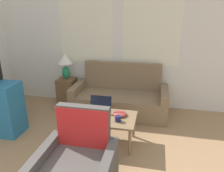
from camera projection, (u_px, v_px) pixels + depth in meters
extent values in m
cube|color=white|center=(121.00, 44.00, 4.39)|extent=(6.27, 0.05, 2.60)
cube|color=white|center=(86.00, 30.00, 4.42)|extent=(1.10, 0.01, 1.30)
cube|color=white|center=(151.00, 32.00, 4.17)|extent=(1.10, 0.01, 1.30)
cube|color=#846B4C|center=(119.00, 104.00, 4.30)|extent=(1.56, 0.80, 0.40)
cube|color=#846B4C|center=(122.00, 85.00, 4.52)|extent=(1.56, 0.12, 0.95)
cube|color=#846B4C|center=(78.00, 97.00, 4.44)|extent=(0.14, 0.80, 0.55)
cube|color=#846B4C|center=(164.00, 104.00, 4.11)|extent=(0.14, 0.80, 0.55)
cube|color=#514C47|center=(85.00, 142.00, 2.60)|extent=(0.61, 0.10, 0.95)
cube|color=#514C47|center=(43.00, 172.00, 2.39)|extent=(0.10, 0.84, 0.56)
cube|color=red|center=(83.00, 136.00, 2.51)|extent=(0.61, 0.01, 0.68)
cube|color=brown|center=(67.00, 92.00, 4.68)|extent=(0.36, 0.36, 0.58)
ellipsoid|color=#1E8451|center=(66.00, 73.00, 4.54)|extent=(0.16, 0.16, 0.27)
cylinder|color=tan|center=(65.00, 65.00, 4.48)|extent=(0.02, 0.02, 0.06)
cone|color=white|center=(65.00, 58.00, 4.44)|extent=(0.30, 0.30, 0.21)
cube|color=#8E704C|center=(102.00, 117.00, 3.28)|extent=(1.00, 0.58, 0.03)
cylinder|color=#8E704C|center=(69.00, 135.00, 3.22)|extent=(0.04, 0.04, 0.41)
cylinder|color=#8E704C|center=(130.00, 142.00, 3.05)|extent=(0.04, 0.04, 0.41)
cylinder|color=#8E704C|center=(80.00, 120.00, 3.67)|extent=(0.04, 0.04, 0.41)
cylinder|color=#8E704C|center=(134.00, 125.00, 3.49)|extent=(0.04, 0.04, 0.41)
cube|color=#B7B7BC|center=(98.00, 116.00, 3.26)|extent=(0.33, 0.25, 0.02)
cube|color=black|center=(101.00, 104.00, 3.36)|extent=(0.33, 0.08, 0.25)
cylinder|color=gold|center=(77.00, 114.00, 3.26)|extent=(0.09, 0.09, 0.09)
cylinder|color=#191E4C|center=(118.00, 119.00, 3.12)|extent=(0.09, 0.09, 0.08)
ellipsoid|color=#B23D38|center=(120.00, 114.00, 3.30)|extent=(0.20, 0.20, 0.06)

